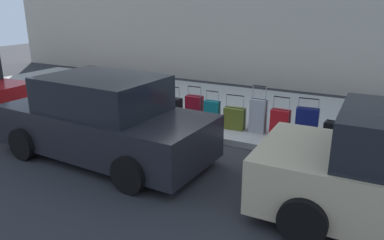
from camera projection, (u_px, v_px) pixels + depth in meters
name	position (u px, v px, depth m)	size (l,w,h in m)	color
ground_plane	(165.00, 134.00, 8.78)	(40.00, 40.00, 0.00)	#28282B
sidewalk_curb	(210.00, 106.00, 10.85)	(18.00, 5.00, 0.14)	#9E9B93
suitcase_maroon_0	(360.00, 135.00, 7.32)	(0.43, 0.25, 0.92)	maroon
suitcase_black_1	(332.00, 134.00, 7.58)	(0.37, 0.26, 0.56)	black
suitcase_navy_2	(307.00, 124.00, 7.83)	(0.48, 0.23, 0.95)	navy
suitcase_red_3	(280.00, 123.00, 8.12)	(0.42, 0.24, 0.91)	red
suitcase_silver_4	(258.00, 116.00, 8.36)	(0.37, 0.23, 1.10)	#9EA0A8
suitcase_olive_5	(235.00, 118.00, 8.62)	(0.49, 0.27, 0.82)	#59601E
suitcase_teal_6	(212.00, 113.00, 8.80)	(0.37, 0.19, 0.87)	#0F606B
suitcase_maroon_7	(194.00, 109.00, 9.10)	(0.41, 0.27, 0.91)	maroon
suitcase_black_8	(173.00, 109.00, 9.28)	(0.47, 0.25, 0.87)	black
suitcase_navy_9	(156.00, 104.00, 9.63)	(0.41, 0.26, 0.95)	navy
suitcase_red_10	(140.00, 103.00, 9.88)	(0.40, 0.24, 0.57)	red
suitcase_silver_11	(122.00, 98.00, 10.00)	(0.37, 0.26, 0.99)	#9EA0A8
fire_hydrant	(102.00, 94.00, 10.34)	(0.39, 0.21, 0.74)	#99999E
bollard_post	(80.00, 92.00, 10.52)	(0.14, 0.14, 0.80)	brown
parked_car_charcoal_1	(105.00, 121.00, 7.23)	(4.40, 2.16, 1.65)	black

